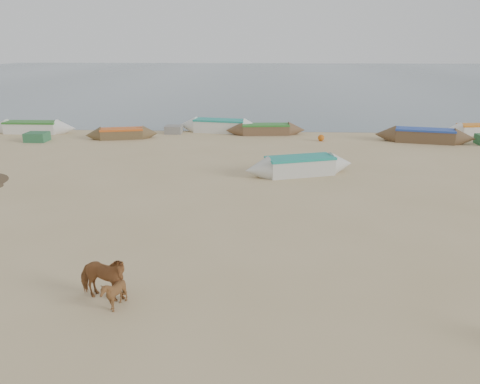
# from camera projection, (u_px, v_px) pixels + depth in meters

# --- Properties ---
(ground) EXTENTS (140.00, 140.00, 0.00)m
(ground) POSITION_uv_depth(u_px,v_px,m) (233.00, 263.00, 14.20)
(ground) COLOR tan
(ground) RESTS_ON ground
(sea) EXTENTS (160.00, 160.00, 0.00)m
(sea) POSITION_uv_depth(u_px,v_px,m) (261.00, 76.00, 92.16)
(sea) COLOR slate
(sea) RESTS_ON ground
(cow_adult) EXTENTS (1.61, 0.99, 1.26)m
(cow_adult) POSITION_uv_depth(u_px,v_px,m) (102.00, 278.00, 12.02)
(cow_adult) COLOR #925A2F
(cow_adult) RESTS_ON ground
(calf_front) EXTENTS (1.02, 0.99, 0.86)m
(calf_front) POSITION_uv_depth(u_px,v_px,m) (114.00, 294.00, 11.66)
(calf_front) COLOR brown
(calf_front) RESTS_ON ground
(near_canoe) EXTENTS (5.88, 3.03, 0.93)m
(near_canoe) POSITION_uv_depth(u_px,v_px,m) (300.00, 166.00, 23.59)
(near_canoe) COLOR beige
(near_canoe) RESTS_ON ground
(waterline_canoes) EXTENTS (47.79, 5.51, 0.96)m
(waterline_canoes) POSITION_uv_depth(u_px,v_px,m) (201.00, 130.00, 33.54)
(waterline_canoes) COLOR brown
(waterline_canoes) RESTS_ON ground
(beach_clutter) EXTENTS (45.86, 4.53, 0.64)m
(beach_clutter) POSITION_uv_depth(u_px,v_px,m) (312.00, 136.00, 32.04)
(beach_clutter) COLOR #2D643F
(beach_clutter) RESTS_ON ground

